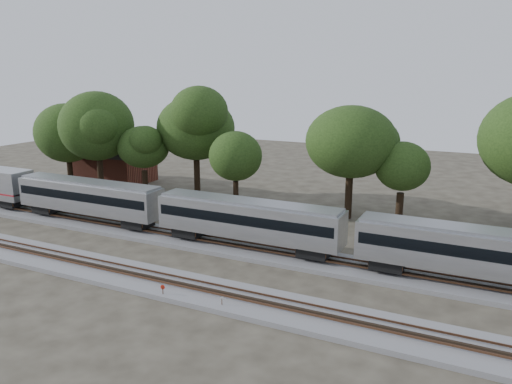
% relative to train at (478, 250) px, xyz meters
% --- Properties ---
extents(ground, '(160.00, 160.00, 0.00)m').
position_rel_train_xyz_m(ground, '(-23.89, -6.00, -3.38)').
color(ground, '#383328').
rests_on(ground, ground).
extents(track_far, '(160.00, 5.00, 0.73)m').
position_rel_train_xyz_m(track_far, '(-23.89, 0.00, -3.17)').
color(track_far, slate).
rests_on(track_far, ground).
extents(track_near, '(160.00, 5.00, 0.73)m').
position_rel_train_xyz_m(track_near, '(-23.89, -10.00, -3.17)').
color(track_near, slate).
rests_on(track_near, ground).
extents(train, '(136.53, 3.33, 4.91)m').
position_rel_train_xyz_m(train, '(0.00, 0.00, 0.00)').
color(train, silver).
rests_on(train, ground).
extents(switch_stand_red, '(0.36, 0.09, 1.14)m').
position_rel_train_xyz_m(switch_stand_red, '(-21.42, -12.04, -2.65)').
color(switch_stand_red, '#512D19').
rests_on(switch_stand_red, ground).
extents(switch_stand_white, '(0.31, 0.15, 1.01)m').
position_rel_train_xyz_m(switch_stand_white, '(-16.45, -11.65, -2.73)').
color(switch_stand_white, '#512D19').
rests_on(switch_stand_white, ground).
extents(switch_lever, '(0.57, 0.45, 0.30)m').
position_rel_train_xyz_m(switch_lever, '(-19.17, -11.67, -3.23)').
color(switch_lever, '#512D19').
rests_on(switch_lever, ground).
extents(brick_building, '(11.24, 8.08, 5.30)m').
position_rel_train_xyz_m(brick_building, '(-53.39, 19.19, -0.71)').
color(brick_building, brown).
rests_on(brick_building, ground).
extents(tree_0, '(8.34, 8.34, 11.76)m').
position_rel_train_xyz_m(tree_0, '(-56.44, 12.88, 4.81)').
color(tree_0, black).
rests_on(tree_0, ground).
extents(tree_1, '(9.89, 9.89, 13.94)m').
position_rel_train_xyz_m(tree_1, '(-48.96, 11.25, 6.34)').
color(tree_1, black).
rests_on(tree_1, ground).
extents(tree_2, '(7.17, 7.17, 10.10)m').
position_rel_train_xyz_m(tree_2, '(-42.47, 12.78, 3.65)').
color(tree_2, black).
rests_on(tree_2, ground).
extents(tree_3, '(9.68, 9.68, 13.65)m').
position_rel_train_xyz_m(tree_3, '(-36.40, 16.49, 6.13)').
color(tree_3, black).
rests_on(tree_3, ground).
extents(tree_4, '(7.01, 7.01, 9.88)m').
position_rel_train_xyz_m(tree_4, '(-28.22, 12.57, 3.49)').
color(tree_4, black).
rests_on(tree_4, ground).
extents(tree_5, '(9.28, 9.28, 13.08)m').
position_rel_train_xyz_m(tree_5, '(-14.63, 15.34, 5.74)').
color(tree_5, black).
rests_on(tree_5, ground).
extents(tree_6, '(6.80, 6.80, 9.58)m').
position_rel_train_xyz_m(tree_6, '(-8.78, 15.76, 3.28)').
color(tree_6, black).
rests_on(tree_6, ground).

